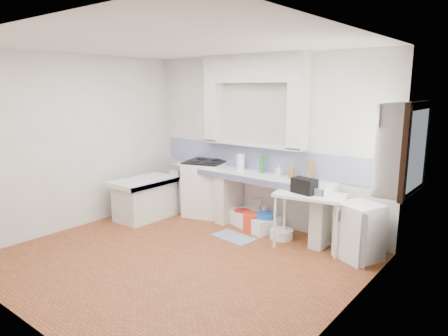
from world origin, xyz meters
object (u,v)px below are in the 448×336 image
Objects in this scene: stove at (206,189)px; sink at (254,221)px; side_table at (309,221)px; fridge at (360,231)px.

sink is at bearing -18.29° from stove.
fridge reaches higher than side_table.
side_table is at bearing 5.69° from sink.
side_table is at bearing -149.57° from fridge.
sink is at bearing -160.67° from fridge.
fridge is at bearing -5.29° from side_table.
fridge is at bearing 12.76° from sink.
stove is 1.09× the size of sink.
stove reaches higher than fridge.
sink is 0.91× the size of side_table.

